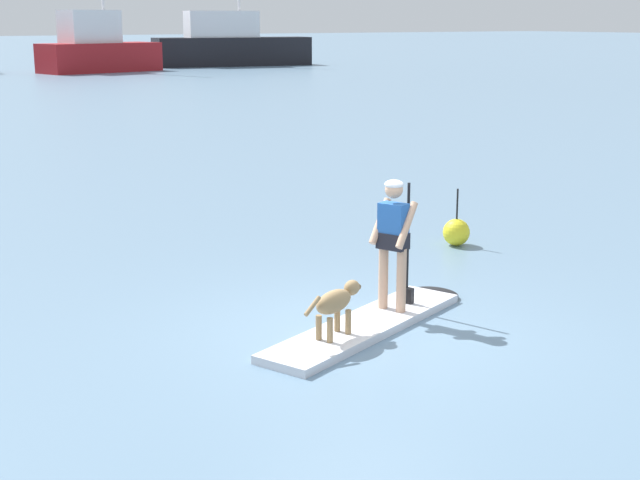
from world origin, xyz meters
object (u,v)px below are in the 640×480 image
Objects in this scene: paddleboard at (375,321)px; moored_boat_port at (97,49)px; person_paddler at (394,236)px; dog at (336,302)px; marker_buoy at (456,232)px; moored_boat_center at (230,45)px.

moored_boat_port reaches higher than paddleboard.
person_paddler is 1.32m from dog.
paddleboard is 56.76m from moored_boat_port.
marker_buoy is (4.21, 2.89, -0.27)m from dog.
moored_boat_port is 11.93m from moored_boat_center.
paddleboard is at bearing -158.35° from person_paddler.
moored_boat_center is at bearing 66.92° from marker_buoy.
moored_boat_port is 12.64× the size of marker_buoy.
person_paddler reaches higher than marker_buoy.
marker_buoy is (3.09, 2.45, -0.82)m from person_paddler.
dog is 5.11m from marker_buoy.
marker_buoy reaches higher than dog.
moored_boat_port is (14.83, 54.53, 0.56)m from person_paddler.
person_paddler is 1.73× the size of marker_buoy.
person_paddler is at bearing -105.21° from moored_boat_port.
dog is (-0.76, -0.30, 0.44)m from paddleboard.
moored_boat_center reaches higher than person_paddler.
marker_buoy is at bearing -113.08° from moored_boat_center.
moored_boat_port is 53.40m from marker_buoy.
marker_buoy is at bearing -102.70° from moored_boat_port.
paddleboard is 4.32m from marker_buoy.
paddleboard is 1.06m from person_paddler.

